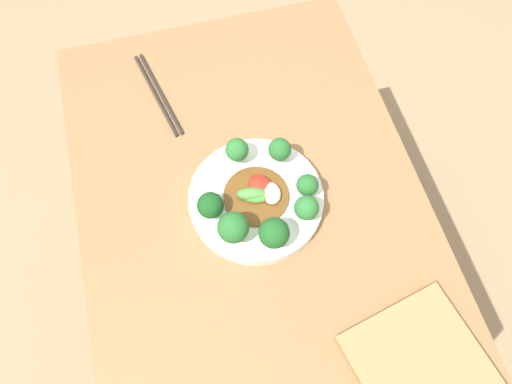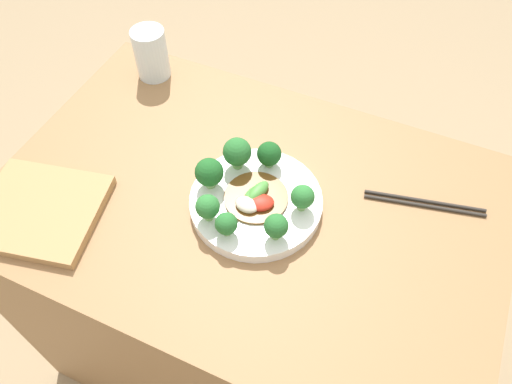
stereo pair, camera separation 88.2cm
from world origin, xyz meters
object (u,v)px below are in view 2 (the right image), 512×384
at_px(broccoli_south, 269,154).
at_px(broccoli_northwest, 276,226).
at_px(stirfry_center, 255,199).
at_px(broccoli_northeast, 208,207).
at_px(broccoli_southeast, 237,152).
at_px(broccoli_east, 209,173).
at_px(drinking_glass, 151,53).
at_px(cutting_board, 40,210).
at_px(plate, 256,202).
at_px(broccoli_north, 226,224).
at_px(broccoli_west, 303,197).
at_px(chopsticks, 424,203).

distance_m(broccoli_south, broccoli_northwest, 0.17).
distance_m(broccoli_northwest, stirfry_center, 0.09).
distance_m(broccoli_northeast, broccoli_south, 0.17).
distance_m(broccoli_southeast, broccoli_east, 0.07).
relative_size(drinking_glass, cutting_board, 0.45).
height_order(broccoli_northwest, cutting_board, broccoli_northwest).
xyz_separation_m(plate, broccoli_north, (0.02, 0.09, 0.04)).
relative_size(plate, stirfry_center, 2.08).
relative_size(broccoli_south, broccoli_northwest, 1.00).
relative_size(broccoli_west, broccoli_north, 1.13).
height_order(plate, stirfry_center, stirfry_center).
relative_size(chopsticks, cutting_board, 0.87).
bearing_deg(broccoli_northwest, broccoli_west, -104.02).
bearing_deg(broccoli_northeast, broccoli_north, 160.16).
relative_size(plate, broccoli_south, 4.44).
bearing_deg(broccoli_west, broccoli_northeast, 31.52).
xyz_separation_m(broccoli_south, chopsticks, (-0.31, -0.05, -0.05)).
bearing_deg(broccoli_south, broccoli_southeast, 27.27).
bearing_deg(broccoli_northeast, broccoli_southeast, -87.64).
height_order(broccoli_southeast, broccoli_northwest, broccoli_southeast).
distance_m(stirfry_center, chopsticks, 0.33).
distance_m(broccoli_southeast, broccoli_north, 0.16).
xyz_separation_m(broccoli_northeast, broccoli_south, (-0.05, -0.16, -0.00)).
bearing_deg(broccoli_northeast, stirfry_center, -131.58).
distance_m(stirfry_center, drinking_glass, 0.47).
bearing_deg(drinking_glass, broccoli_south, 155.33).
bearing_deg(broccoli_northwest, broccoli_east, -19.44).
bearing_deg(broccoli_north, broccoli_southeast, -71.48).
height_order(broccoli_west, stirfry_center, broccoli_west).
bearing_deg(broccoli_north, broccoli_northeast, -19.84).
height_order(stirfry_center, drinking_glass, drinking_glass).
bearing_deg(plate, broccoli_south, -82.93).
height_order(broccoli_east, cutting_board, broccoli_east).
bearing_deg(broccoli_northeast, broccoli_east, -64.91).
height_order(broccoli_west, broccoli_northwest, broccoli_west).
distance_m(broccoli_southeast, broccoli_west, 0.16).
bearing_deg(broccoli_west, drinking_glass, -27.45).
relative_size(broccoli_northeast, broccoli_north, 1.14).
distance_m(plate, cutting_board, 0.42).
height_order(broccoli_southeast, broccoli_east, broccoli_southeast).
height_order(chopsticks, cutting_board, cutting_board).
xyz_separation_m(broccoli_northeast, broccoli_west, (-0.15, -0.09, 0.00)).
bearing_deg(broccoli_east, broccoli_west, -173.25).
relative_size(plate, cutting_board, 0.96).
distance_m(broccoli_south, broccoli_west, 0.12).
relative_size(plate, chopsticks, 1.11).
bearing_deg(broccoli_northeast, chopsticks, -149.21).
bearing_deg(stirfry_center, broccoli_north, 79.12).
bearing_deg(drinking_glass, broccoli_east, 137.53).
xyz_separation_m(broccoli_north, stirfry_center, (-0.02, -0.09, -0.02)).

